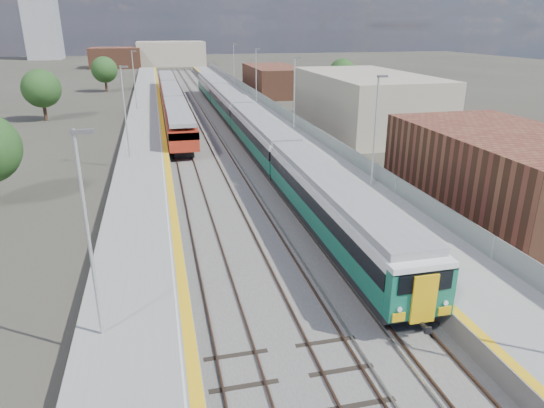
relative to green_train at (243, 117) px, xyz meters
name	(u,v)px	position (x,y,z in m)	size (l,w,h in m)	color
ground	(223,127)	(-1.50, 5.51, -2.14)	(320.00, 320.00, 0.00)	#47443A
ballast_bed	(202,124)	(-3.75, 8.01, -2.11)	(10.50, 155.00, 0.06)	#565451
tracks	(206,121)	(-3.15, 9.69, -2.03)	(8.96, 160.00, 0.17)	#4C3323
platform_right	(261,117)	(3.78, 8.00, -1.60)	(4.70, 155.00, 8.52)	slate
platform_left	(146,122)	(-10.55, 8.00, -1.62)	(4.30, 155.00, 8.52)	slate
buildings	(110,29)	(-19.62, 94.11, 8.57)	(72.00, 185.50, 40.00)	brown
green_train	(243,117)	(0.00, 0.00, 0.00)	(2.75, 76.74, 3.03)	black
red_train	(171,98)	(-7.00, 17.32, -0.12)	(2.70, 54.81, 3.41)	black
tree_b	(41,89)	(-23.09, 14.95, 1.93)	(4.77, 4.77, 6.47)	#382619
tree_c	(104,70)	(-17.85, 43.43, 1.84)	(4.66, 4.66, 6.31)	#382619
tree_d	(342,73)	(22.21, 27.82, 1.84)	(4.66, 4.66, 6.32)	#382619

